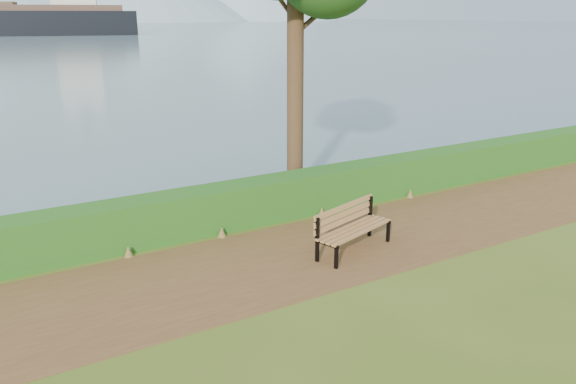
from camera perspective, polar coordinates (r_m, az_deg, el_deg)
ground at (r=11.55m, az=2.53°, el=-6.86°), size 140.00×140.00×0.00m
path at (r=11.78m, az=1.73°, el=-6.32°), size 40.00×3.40×0.01m
hedge at (r=13.47m, az=-3.48°, el=-0.96°), size 32.00×0.85×1.00m
bench at (r=11.83m, az=6.39°, el=-3.35°), size 2.06×1.13×0.99m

